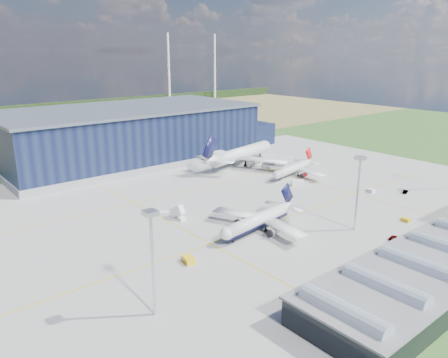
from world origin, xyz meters
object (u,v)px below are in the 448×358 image
(light_mast_center, at_px, (358,181))
(gse_van_b, at_px, (297,183))
(light_mast_west, at_px, (152,247))
(gse_cart_a, at_px, (371,191))
(car_b, at_px, (405,191))
(hangar, at_px, (133,136))
(airstair, at_px, (177,214))
(gse_tug_a, at_px, (189,260))
(gse_cart_b, at_px, (164,213))
(airliner_red, at_px, (293,165))
(airliner_widebody, at_px, (241,147))
(airliner_navy, at_px, (257,214))
(gse_tug_b, at_px, (406,220))
(car_a, at_px, (393,238))

(light_mast_center, bearing_deg, gse_van_b, 62.76)
(light_mast_west, distance_m, gse_van_b, 101.25)
(gse_cart_a, height_order, car_b, gse_cart_a)
(hangar, bearing_deg, airstair, -109.35)
(light_mast_center, relative_size, gse_tug_a, 5.85)
(gse_van_b, bearing_deg, light_mast_center, -174.23)
(gse_cart_b, bearing_deg, gse_cart_a, -64.73)
(airliner_red, distance_m, airstair, 67.03)
(hangar, relative_size, gse_van_b, 29.76)
(gse_tug_a, bearing_deg, airliner_widebody, 52.59)
(light_mast_center, bearing_deg, airliner_widebody, 72.07)
(gse_tug_a, relative_size, gse_van_b, 0.81)
(airliner_navy, bearing_deg, hangar, -106.79)
(gse_tug_b, height_order, car_b, car_b)
(airliner_widebody, bearing_deg, light_mast_center, -120.68)
(light_mast_center, height_order, airstair, light_mast_center)
(car_a, distance_m, car_b, 47.79)
(light_mast_center, height_order, car_a, light_mast_center)
(hangar, bearing_deg, gse_cart_a, -67.82)
(airstair, bearing_deg, car_a, -65.15)
(light_mast_center, distance_m, airliner_red, 60.95)
(airstair, bearing_deg, gse_tug_b, -52.84)
(airliner_widebody, relative_size, car_b, 13.55)
(airliner_widebody, height_order, gse_cart_a, airliner_widebody)
(hangar, xyz_separation_m, airliner_widebody, (33.44, -43.68, -2.98))
(gse_cart_b, relative_size, car_a, 0.70)
(airliner_red, height_order, gse_tug_a, airliner_red)
(gse_cart_a, bearing_deg, airliner_red, 110.04)
(gse_tug_a, relative_size, gse_cart_b, 1.45)
(airliner_red, bearing_deg, airstair, -2.94)
(gse_tug_a, bearing_deg, car_b, 8.40)
(light_mast_west, bearing_deg, airliner_red, 27.45)
(airliner_navy, xyz_separation_m, gse_cart_a, (60.23, -0.56, -5.09))
(airliner_widebody, xyz_separation_m, gse_cart_b, (-64.09, -33.42, -8.05))
(light_mast_center, distance_m, car_b, 48.96)
(car_a, bearing_deg, gse_van_b, -27.02)
(car_a, bearing_deg, gse_tug_a, 56.86)
(car_a, bearing_deg, car_b, -72.76)
(airliner_widebody, xyz_separation_m, gse_van_b, (-4.95, -39.76, -7.52))
(airliner_widebody, bearing_deg, light_mast_west, -152.62)
(hangar, height_order, airstair, hangar)
(gse_cart_a, height_order, car_a, car_a)
(airliner_red, xyz_separation_m, airliner_widebody, (-3.87, 29.12, 3.40))
(gse_tug_a, relative_size, car_b, 1.01)
(hangar, relative_size, gse_tug_b, 53.77)
(light_mast_center, distance_m, gse_cart_a, 43.13)
(light_mast_west, xyz_separation_m, gse_van_b, (91.30, 41.37, -14.32))
(hangar, height_order, gse_cart_a, hangar)
(hangar, relative_size, car_a, 37.41)
(gse_van_b, distance_m, gse_cart_b, 59.48)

